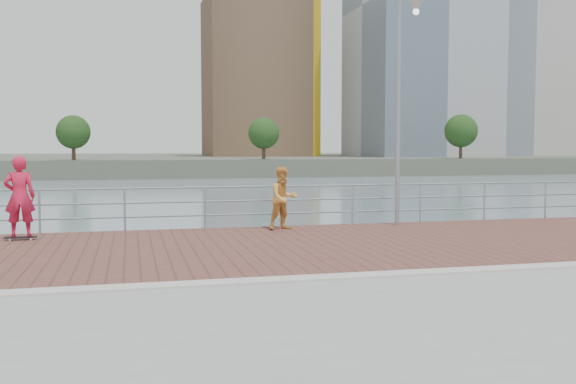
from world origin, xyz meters
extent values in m
cube|color=brown|center=(0.00, 3.60, 0.01)|extent=(40.00, 6.80, 0.02)
cube|color=#B7B5AD|center=(0.00, 0.00, 0.03)|extent=(40.00, 0.40, 0.06)
cube|color=#4C5142|center=(0.00, 122.50, -0.75)|extent=(320.00, 95.00, 2.50)
cylinder|color=#8C9EA8|center=(-5.13, 7.00, 0.55)|extent=(0.06, 0.06, 1.10)
cylinder|color=#8C9EA8|center=(-3.08, 7.00, 0.55)|extent=(0.06, 0.06, 1.10)
cylinder|color=#8C9EA8|center=(-1.03, 7.00, 0.55)|extent=(0.06, 0.06, 1.10)
cylinder|color=#8C9EA8|center=(1.03, 7.00, 0.55)|extent=(0.06, 0.06, 1.10)
cylinder|color=#8C9EA8|center=(3.08, 7.00, 0.55)|extent=(0.06, 0.06, 1.10)
cylinder|color=#8C9EA8|center=(5.13, 7.00, 0.55)|extent=(0.06, 0.06, 1.10)
cylinder|color=#8C9EA8|center=(7.18, 7.00, 0.55)|extent=(0.06, 0.06, 1.10)
cylinder|color=#8C9EA8|center=(9.24, 7.00, 0.55)|extent=(0.06, 0.06, 1.10)
cylinder|color=#8C9EA8|center=(0.00, 7.00, 1.10)|extent=(39.00, 0.05, 0.05)
cylinder|color=#8C9EA8|center=(0.00, 7.00, 0.73)|extent=(39.00, 0.05, 0.05)
cylinder|color=#8C9EA8|center=(0.00, 7.00, 0.36)|extent=(39.00, 0.05, 0.05)
cylinder|color=gray|center=(4.21, 6.50, 3.11)|extent=(0.12, 0.12, 6.22)
cube|color=black|center=(-5.40, 5.83, 0.09)|extent=(0.71, 0.22, 0.03)
cylinder|color=beige|center=(-5.62, 5.75, 0.05)|extent=(0.06, 0.04, 0.05)
cylinder|color=beige|center=(-5.17, 5.78, 0.05)|extent=(0.06, 0.04, 0.05)
cylinder|color=beige|center=(-5.63, 5.88, 0.05)|extent=(0.06, 0.04, 0.05)
cylinder|color=beige|center=(-5.18, 5.90, 0.05)|extent=(0.06, 0.04, 0.05)
imported|color=red|center=(-5.40, 5.83, 1.03)|extent=(0.70, 0.48, 1.86)
imported|color=gold|center=(0.92, 6.25, 0.84)|extent=(0.93, 0.81, 1.63)
cube|color=gold|center=(30.00, 104.00, 25.50)|extent=(2.00, 2.00, 50.00)
cube|color=brown|center=(20.00, 110.00, 15.42)|extent=(18.00, 18.00, 29.84)
cube|color=#9E9EA3|center=(48.00, 98.00, 27.05)|extent=(22.00, 22.00, 53.10)
cylinder|color=#473323|center=(-10.00, 77.00, 2.18)|extent=(0.50, 0.50, 3.37)
sphere|color=#193814|center=(-10.00, 77.00, 4.11)|extent=(4.33, 4.33, 4.33)
cylinder|color=#473323|center=(15.00, 77.00, 2.18)|extent=(0.50, 0.50, 3.35)
sphere|color=#193814|center=(15.00, 77.00, 4.09)|extent=(4.31, 4.31, 4.31)
cylinder|color=#473323|center=(45.00, 77.00, 2.41)|extent=(0.50, 0.50, 3.82)
sphere|color=#193814|center=(45.00, 77.00, 4.59)|extent=(4.91, 4.91, 4.91)
camera|label=1|loc=(-2.92, -9.86, 2.15)|focal=40.00mm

